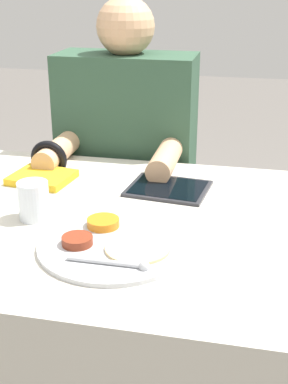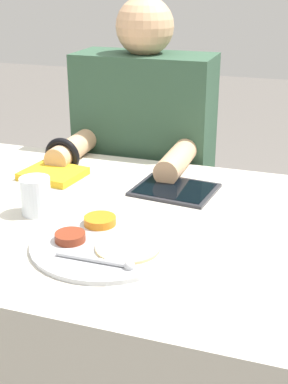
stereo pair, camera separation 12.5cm
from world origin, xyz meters
name	(u,v)px [view 1 (the left image)]	position (x,y,z in m)	size (l,w,h in m)	color
dining_table	(113,347)	(0.00, 0.00, 0.38)	(1.19, 0.82, 0.76)	beige
thali_tray	(113,244)	(0.05, -0.14, 0.77)	(0.32, 0.32, 0.03)	#B7BABF
red_notebook	(42,178)	(-0.24, 0.18, 0.77)	(0.18, 0.16, 0.02)	silver
tablet_device	(168,188)	(0.11, 0.19, 0.76)	(0.22, 0.19, 0.01)	#28282D
person_diner	(127,199)	(-0.09, 0.53, 0.57)	(0.44, 0.43, 1.23)	black
drinking_glass	(34,201)	(-0.17, -0.05, 0.80)	(0.07, 0.07, 0.09)	silver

